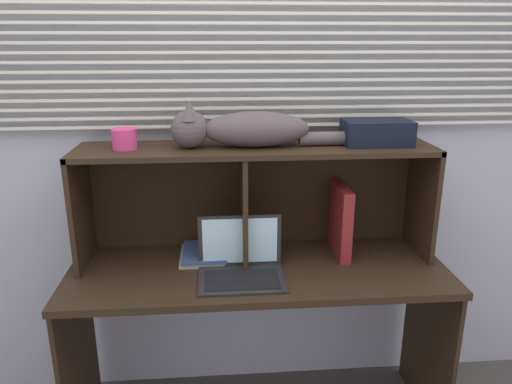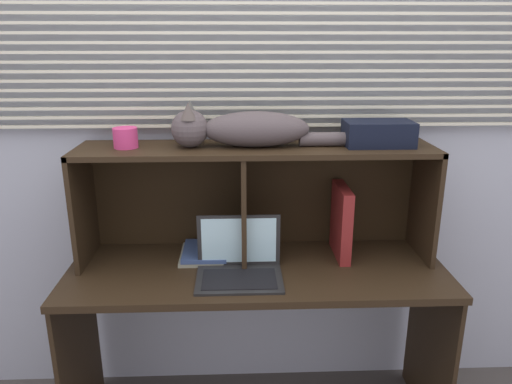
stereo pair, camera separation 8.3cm
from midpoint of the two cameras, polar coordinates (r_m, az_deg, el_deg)
back_panel_with_blinds at (r=2.20m, az=-1.53°, el=6.73°), size 4.40×0.08×2.50m
desk at (r=2.12m, az=-0.89°, el=-12.30°), size 1.57×0.57×0.76m
hutch_shelf_unit at (r=2.07m, az=-1.40°, el=1.46°), size 1.47×0.32×0.49m
cat at (r=1.98m, az=-2.98°, el=7.38°), size 0.75×0.16×0.18m
laptop at (r=1.97m, az=-2.98°, el=-8.52°), size 0.34×0.25×0.23m
binder_upright at (r=2.15m, az=8.76°, el=-3.29°), size 0.05×0.25×0.31m
book_stack at (r=2.15m, az=-7.25°, el=-7.17°), size 0.20×0.23×0.03m
small_basket at (r=2.03m, az=-16.29°, el=5.98°), size 0.10×0.10×0.08m
storage_box at (r=2.08m, az=12.83°, el=6.80°), size 0.28×0.16×0.10m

